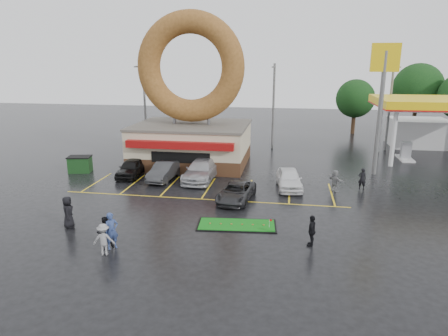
% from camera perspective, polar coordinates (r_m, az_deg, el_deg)
% --- Properties ---
extents(ground, '(120.00, 120.00, 0.00)m').
position_cam_1_polar(ground, '(24.61, -5.01, -7.06)').
color(ground, black).
rests_on(ground, ground).
extents(donut_shop, '(10.20, 8.70, 13.50)m').
position_cam_1_polar(donut_shop, '(36.44, -4.69, 7.47)').
color(donut_shop, '#472B19').
rests_on(donut_shop, ground).
extents(gas_station, '(12.30, 13.65, 5.90)m').
position_cam_1_polar(gas_station, '(45.60, 27.67, 6.37)').
color(gas_station, silver).
rests_on(gas_station, ground).
extents(shell_sign, '(2.20, 0.36, 10.60)m').
position_cam_1_polar(shell_sign, '(34.84, 21.73, 10.95)').
color(shell_sign, slate).
rests_on(shell_sign, ground).
extents(streetlight_left, '(0.40, 2.21, 9.00)m').
position_cam_1_polar(streetlight_left, '(45.08, -11.29, 9.09)').
color(streetlight_left, slate).
rests_on(streetlight_left, ground).
extents(streetlight_mid, '(0.40, 2.21, 9.00)m').
position_cam_1_polar(streetlight_mid, '(43.24, 7.07, 9.03)').
color(streetlight_mid, slate).
rests_on(streetlight_mid, ground).
extents(streetlight_right, '(0.40, 2.21, 9.00)m').
position_cam_1_polar(streetlight_right, '(45.34, 22.62, 8.27)').
color(streetlight_right, slate).
rests_on(streetlight_right, ground).
extents(tree_far_c, '(6.30, 6.30, 9.00)m').
position_cam_1_polar(tree_far_c, '(58.43, 25.96, 10.24)').
color(tree_far_c, '#332114').
rests_on(tree_far_c, ground).
extents(tree_far_d, '(4.90, 4.90, 7.00)m').
position_cam_1_polar(tree_far_d, '(54.86, 18.24, 9.39)').
color(tree_far_d, '#332114').
rests_on(tree_far_d, ground).
extents(car_black, '(1.91, 4.26, 1.42)m').
position_cam_1_polar(car_black, '(33.75, -13.11, 0.01)').
color(car_black, black).
rests_on(car_black, ground).
extents(car_dgrey, '(1.86, 4.41, 1.42)m').
position_cam_1_polar(car_dgrey, '(32.31, -8.52, -0.43)').
color(car_dgrey, '#2F2F32').
rests_on(car_dgrey, ground).
extents(car_silver, '(2.44, 5.54, 1.58)m').
position_cam_1_polar(car_silver, '(31.96, -3.25, -0.30)').
color(car_silver, '#ADAEB2').
rests_on(car_silver, ground).
extents(car_grey, '(2.57, 4.58, 1.21)m').
position_cam_1_polar(car_grey, '(27.22, 1.76, -3.45)').
color(car_grey, '#2A2A2C').
rests_on(car_grey, ground).
extents(car_white, '(2.22, 4.52, 1.48)m').
position_cam_1_polar(car_white, '(30.15, 9.27, -1.52)').
color(car_white, white).
rests_on(car_white, ground).
extents(person_blue, '(0.82, 0.81, 1.90)m').
position_cam_1_polar(person_blue, '(21.15, -15.77, -8.62)').
color(person_blue, navy).
rests_on(person_blue, ground).
extents(person_blackjkt, '(1.04, 1.00, 1.68)m').
position_cam_1_polar(person_blackjkt, '(21.35, -16.65, -8.79)').
color(person_blackjkt, black).
rests_on(person_blackjkt, ground).
extents(person_hoodie, '(1.15, 0.80, 1.62)m').
position_cam_1_polar(person_hoodie, '(20.64, -16.81, -9.74)').
color(person_hoodie, gray).
rests_on(person_hoodie, ground).
extents(person_bystander, '(0.89, 1.07, 1.87)m').
position_cam_1_polar(person_bystander, '(24.46, -21.39, -5.89)').
color(person_bystander, black).
rests_on(person_bystander, ground).
extents(person_cameraman, '(0.64, 1.05, 1.67)m').
position_cam_1_polar(person_cameraman, '(21.16, 12.44, -8.73)').
color(person_cameraman, black).
rests_on(person_cameraman, ground).
extents(person_walker_near, '(1.26, 1.46, 1.59)m').
position_cam_1_polar(person_walker_near, '(30.19, 15.57, -1.76)').
color(person_walker_near, gray).
rests_on(person_walker_near, ground).
extents(person_walker_far, '(0.61, 0.43, 1.61)m').
position_cam_1_polar(person_walker_far, '(31.24, 19.13, -1.47)').
color(person_walker_far, black).
rests_on(person_walker_far, ground).
extents(dumpster, '(2.01, 1.54, 1.30)m').
position_cam_1_polar(dumpster, '(36.31, -19.87, 0.46)').
color(dumpster, '#19431B').
rests_on(dumpster, ground).
extents(putting_green, '(4.72, 2.37, 0.57)m').
position_cam_1_polar(putting_green, '(23.39, 1.84, -8.13)').
color(putting_green, black).
rests_on(putting_green, ground).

